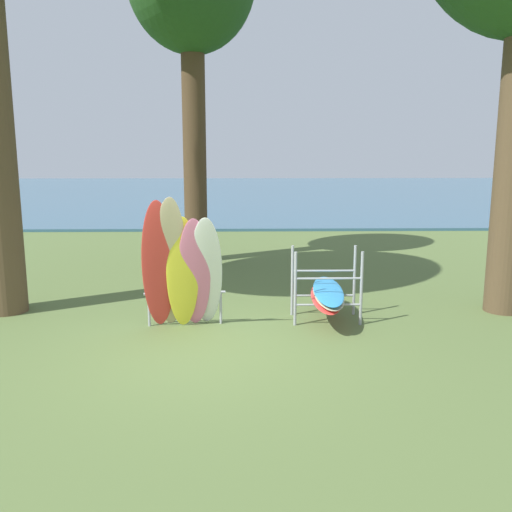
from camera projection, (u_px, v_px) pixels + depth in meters
ground_plane at (202, 348)px, 8.26m from camera, size 80.00×80.00×0.00m
lake_water at (235, 192)px, 37.70m from camera, size 80.00×36.00×0.10m
leaning_board_pile at (181, 270)px, 8.94m from camera, size 1.36×0.91×2.21m
board_storage_rack at (327, 293)px, 9.58m from camera, size 1.15×2.13×1.25m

